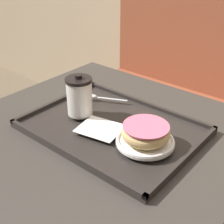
{
  "coord_description": "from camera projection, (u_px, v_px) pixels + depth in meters",
  "views": [
    {
      "loc": [
        0.55,
        -0.6,
        1.24
      ],
      "look_at": [
        0.02,
        0.03,
        0.78
      ],
      "focal_mm": 50.0,
      "sensor_mm": 36.0,
      "label": 1
    }
  ],
  "objects": [
    {
      "name": "spoon",
      "position": [
        98.0,
        97.0,
        1.1
      ],
      "size": [
        0.14,
        0.08,
        0.01
      ],
      "rotation": [
        0.0,
        0.0,
        3.59
      ],
      "color": "silver",
      "rests_on": "serving_tray"
    },
    {
      "name": "coffee_cup_front",
      "position": [
        79.0,
        96.0,
        0.98
      ],
      "size": [
        0.08,
        0.08,
        0.13
      ],
      "color": "white",
      "rests_on": "serving_tray"
    },
    {
      "name": "donut_chocolate_glazed",
      "position": [
        146.0,
        132.0,
        0.85
      ],
      "size": [
        0.13,
        0.13,
        0.04
      ],
      "color": "#DBB270",
      "rests_on": "plate_with_chocolate_donut"
    },
    {
      "name": "plate_with_chocolate_donut",
      "position": [
        145.0,
        141.0,
        0.86
      ],
      "size": [
        0.16,
        0.16,
        0.01
      ],
      "color": "white",
      "rests_on": "serving_tray"
    },
    {
      "name": "napkin_paper",
      "position": [
        100.0,
        128.0,
        0.93
      ],
      "size": [
        0.14,
        0.13,
        0.0
      ],
      "rotation": [
        0.0,
        0.0,
        0.2
      ],
      "color": "white",
      "rests_on": "serving_tray"
    },
    {
      "name": "serving_tray",
      "position": [
        112.0,
        128.0,
        0.96
      ],
      "size": [
        0.51,
        0.38,
        0.02
      ],
      "color": "#282321",
      "rests_on": "cafe_table"
    },
    {
      "name": "cafe_table",
      "position": [
        101.0,
        176.0,
        1.05
      ],
      "size": [
        0.87,
        0.85,
        0.71
      ],
      "color": "#38332D",
      "rests_on": "ground_plane"
    }
  ]
}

